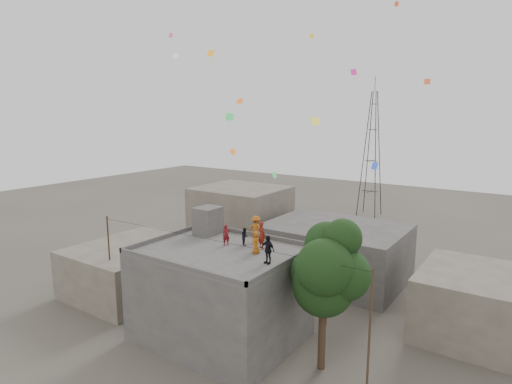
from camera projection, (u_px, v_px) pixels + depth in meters
ground at (221, 336)px, 28.95m from camera, size 140.00×140.00×0.00m
main_building at (220, 294)px, 28.40m from camera, size 10.00×8.00×6.10m
parapet at (220, 248)px, 27.82m from camera, size 10.00×8.00×0.30m
stair_head_box at (208, 220)px, 31.55m from camera, size 1.60×1.80×2.00m
neighbor_west at (134, 267)px, 36.30m from camera, size 8.00×10.00×4.00m
neighbor_north at (335, 252)px, 38.78m from camera, size 12.00×9.00×5.00m
neighbor_northwest at (241, 219)px, 46.86m from camera, size 9.00×8.00×7.00m
neighbor_east at (475, 304)px, 28.95m from camera, size 7.00×8.00×4.40m
tree at (327, 270)px, 24.26m from camera, size 4.90×4.60×9.10m
utility_line at (214, 291)px, 26.97m from camera, size 20.12×0.62×7.40m
transmission_tower at (372, 154)px, 62.06m from camera, size 2.97×2.97×20.01m
person_red_adult at (262, 235)px, 28.14m from camera, size 0.77×0.64×1.81m
person_orange_child at (256, 242)px, 27.11m from camera, size 0.85×0.74×1.46m
person_dark_child at (245, 236)px, 28.96m from camera, size 0.73×0.71×1.18m
person_dark_adult at (268, 249)px, 25.28m from camera, size 1.07×0.61×1.72m
person_orange_adult at (256, 229)px, 29.63m from camera, size 1.25×0.79×1.83m
person_red_child at (226, 235)px, 28.83m from camera, size 0.57×0.61×1.39m
kites at (283, 92)px, 30.76m from camera, size 21.16×13.29×12.90m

